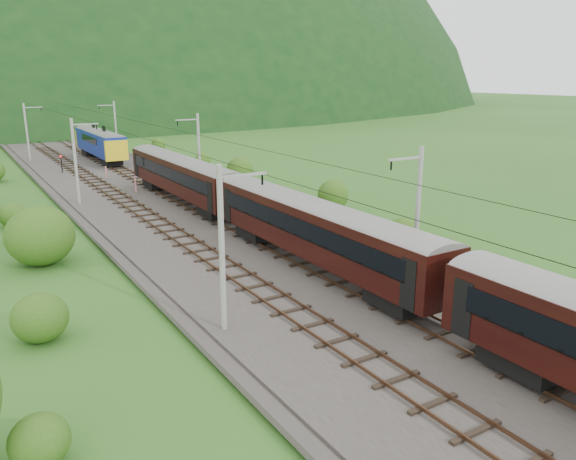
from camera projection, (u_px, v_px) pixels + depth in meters
ground at (328, 307)px, 30.36m from camera, size 600.00×600.00×0.00m
railbed at (244, 256)px, 38.53m from camera, size 14.00×220.00×0.30m
track_left at (211, 258)px, 37.25m from camera, size 2.40×220.00×0.27m
track_right at (274, 247)px, 39.68m from camera, size 2.40×220.00×0.27m
catenary_left at (76, 159)px, 52.31m from camera, size 2.54×192.28×8.00m
catenary_right at (198, 150)px, 58.50m from camera, size 2.54×192.28×8.00m
overhead_wires at (241, 155)px, 36.66m from camera, size 4.83×198.00×0.03m
train at (461, 276)px, 25.12m from camera, size 2.92×141.23×5.08m
hazard_post_near at (106, 172)px, 66.20m from camera, size 0.15×0.15×1.40m
hazard_post_far at (136, 184)px, 58.21m from camera, size 0.18×0.18×1.71m
signal at (61, 162)px, 69.69m from camera, size 0.24×0.24×2.18m
vegetation_right at (396, 223)px, 42.51m from camera, size 6.38×106.15×3.23m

